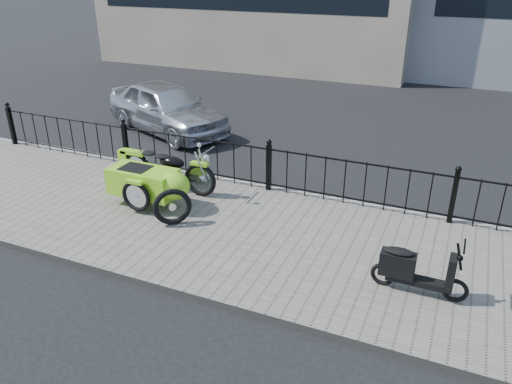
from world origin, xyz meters
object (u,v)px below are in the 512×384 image
at_px(spare_tire, 172,207).
at_px(motorcycle_sidecar, 155,180).
at_px(scooter, 413,270).
at_px(sedan_car, 167,107).

bearing_deg(spare_tire, motorcycle_sidecar, 140.46).
distance_m(motorcycle_sidecar, scooter, 4.99).
distance_m(motorcycle_sidecar, spare_tire, 0.99).
relative_size(motorcycle_sidecar, spare_tire, 3.32).
xyz_separation_m(motorcycle_sidecar, spare_tire, (0.76, -0.63, -0.13)).
distance_m(spare_tire, sedan_car, 5.74).
xyz_separation_m(spare_tire, sedan_car, (-3.17, 4.78, 0.23)).
xyz_separation_m(motorcycle_sidecar, sedan_car, (-2.42, 4.15, 0.10)).
height_order(motorcycle_sidecar, scooter, motorcycle_sidecar).
xyz_separation_m(scooter, spare_tire, (-4.13, 0.35, -0.01)).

